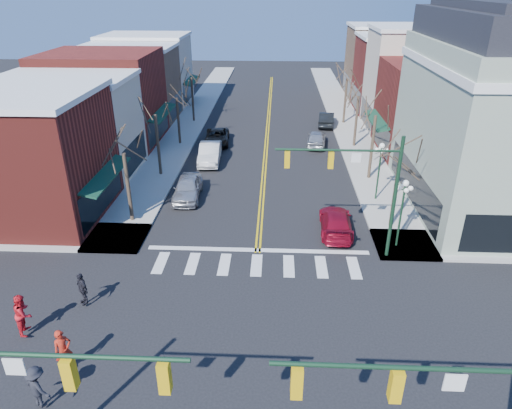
# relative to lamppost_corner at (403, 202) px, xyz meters

# --- Properties ---
(ground) EXTENTS (160.00, 160.00, 0.00)m
(ground) POSITION_rel_lamppost_corner_xyz_m (-8.20, -8.50, -2.96)
(ground) COLOR black
(ground) RESTS_ON ground
(sidewalk_left) EXTENTS (3.50, 70.00, 0.15)m
(sidewalk_left) POSITION_rel_lamppost_corner_xyz_m (-16.95, 11.50, -2.89)
(sidewalk_left) COLOR #9E9B93
(sidewalk_left) RESTS_ON ground
(sidewalk_right) EXTENTS (3.50, 70.00, 0.15)m
(sidewalk_right) POSITION_rel_lamppost_corner_xyz_m (0.55, 11.50, -2.89)
(sidewalk_right) COLOR #9E9B93
(sidewalk_right) RESTS_ON ground
(bldg_left_brick_a) EXTENTS (10.00, 8.50, 8.00)m
(bldg_left_brick_a) POSITION_rel_lamppost_corner_xyz_m (-23.70, 3.25, 1.04)
(bldg_left_brick_a) COLOR maroon
(bldg_left_brick_a) RESTS_ON ground
(bldg_left_stucco_a) EXTENTS (10.00, 7.00, 7.50)m
(bldg_left_stucco_a) POSITION_rel_lamppost_corner_xyz_m (-23.70, 11.00, 0.79)
(bldg_left_stucco_a) COLOR beige
(bldg_left_stucco_a) RESTS_ON ground
(bldg_left_brick_b) EXTENTS (10.00, 9.00, 8.50)m
(bldg_left_brick_b) POSITION_rel_lamppost_corner_xyz_m (-23.70, 19.00, 1.29)
(bldg_left_brick_b) COLOR maroon
(bldg_left_brick_b) RESTS_ON ground
(bldg_left_tan) EXTENTS (10.00, 7.50, 7.80)m
(bldg_left_tan) POSITION_rel_lamppost_corner_xyz_m (-23.70, 27.25, 0.94)
(bldg_left_tan) COLOR #856349
(bldg_left_tan) RESTS_ON ground
(bldg_left_stucco_b) EXTENTS (10.00, 8.00, 8.20)m
(bldg_left_stucco_b) POSITION_rel_lamppost_corner_xyz_m (-23.70, 35.00, 1.14)
(bldg_left_stucco_b) COLOR beige
(bldg_left_stucco_b) RESTS_ON ground
(bldg_right_brick_a) EXTENTS (10.00, 8.50, 8.00)m
(bldg_right_brick_a) POSITION_rel_lamppost_corner_xyz_m (7.30, 17.25, 1.04)
(bldg_right_brick_a) COLOR maroon
(bldg_right_brick_a) RESTS_ON ground
(bldg_right_stucco) EXTENTS (10.00, 7.00, 10.00)m
(bldg_right_stucco) POSITION_rel_lamppost_corner_xyz_m (7.30, 25.00, 2.04)
(bldg_right_stucco) COLOR beige
(bldg_right_stucco) RESTS_ON ground
(bldg_right_brick_b) EXTENTS (10.00, 8.00, 8.50)m
(bldg_right_brick_b) POSITION_rel_lamppost_corner_xyz_m (7.30, 32.50, 1.29)
(bldg_right_brick_b) COLOR maroon
(bldg_right_brick_b) RESTS_ON ground
(bldg_right_tan) EXTENTS (10.00, 8.00, 9.00)m
(bldg_right_tan) POSITION_rel_lamppost_corner_xyz_m (7.30, 40.50, 1.54)
(bldg_right_tan) COLOR #856349
(bldg_right_tan) RESTS_ON ground
(traffic_mast_near_left) EXTENTS (6.60, 0.28, 7.20)m
(traffic_mast_near_left) POSITION_rel_lamppost_corner_xyz_m (-13.75, -15.90, 1.75)
(traffic_mast_near_left) COLOR #14331E
(traffic_mast_near_left) RESTS_ON ground
(traffic_mast_far_right) EXTENTS (6.60, 0.28, 7.20)m
(traffic_mast_far_right) POSITION_rel_lamppost_corner_xyz_m (-2.65, -1.10, 1.75)
(traffic_mast_far_right) COLOR #14331E
(traffic_mast_far_right) RESTS_ON ground
(lamppost_corner) EXTENTS (0.36, 0.36, 4.33)m
(lamppost_corner) POSITION_rel_lamppost_corner_xyz_m (0.00, 0.00, 0.00)
(lamppost_corner) COLOR #14331E
(lamppost_corner) RESTS_ON ground
(lamppost_midblock) EXTENTS (0.36, 0.36, 4.33)m
(lamppost_midblock) POSITION_rel_lamppost_corner_xyz_m (0.00, 6.50, 0.00)
(lamppost_midblock) COLOR #14331E
(lamppost_midblock) RESTS_ON ground
(tree_left_a) EXTENTS (0.24, 0.24, 4.76)m
(tree_left_a) POSITION_rel_lamppost_corner_xyz_m (-16.60, 2.50, -0.58)
(tree_left_a) COLOR #382B21
(tree_left_a) RESTS_ON ground
(tree_left_b) EXTENTS (0.24, 0.24, 5.04)m
(tree_left_b) POSITION_rel_lamppost_corner_xyz_m (-16.60, 10.50, -0.44)
(tree_left_b) COLOR #382B21
(tree_left_b) RESTS_ON ground
(tree_left_c) EXTENTS (0.24, 0.24, 4.55)m
(tree_left_c) POSITION_rel_lamppost_corner_xyz_m (-16.60, 18.50, -0.69)
(tree_left_c) COLOR #382B21
(tree_left_c) RESTS_ON ground
(tree_left_d) EXTENTS (0.24, 0.24, 4.90)m
(tree_left_d) POSITION_rel_lamppost_corner_xyz_m (-16.60, 26.50, -0.51)
(tree_left_d) COLOR #382B21
(tree_left_d) RESTS_ON ground
(tree_right_a) EXTENTS (0.24, 0.24, 4.62)m
(tree_right_a) POSITION_rel_lamppost_corner_xyz_m (0.20, 2.50, -0.65)
(tree_right_a) COLOR #382B21
(tree_right_a) RESTS_ON ground
(tree_right_b) EXTENTS (0.24, 0.24, 5.18)m
(tree_right_b) POSITION_rel_lamppost_corner_xyz_m (0.20, 10.50, -0.37)
(tree_right_b) COLOR #382B21
(tree_right_b) RESTS_ON ground
(tree_right_c) EXTENTS (0.24, 0.24, 4.83)m
(tree_right_c) POSITION_rel_lamppost_corner_xyz_m (0.20, 18.50, -0.55)
(tree_right_c) COLOR #382B21
(tree_right_c) RESTS_ON ground
(tree_right_d) EXTENTS (0.24, 0.24, 4.97)m
(tree_right_d) POSITION_rel_lamppost_corner_xyz_m (0.20, 26.50, -0.48)
(tree_right_d) COLOR #382B21
(tree_right_d) RESTS_ON ground
(car_left_near) EXTENTS (2.06, 4.72, 1.58)m
(car_left_near) POSITION_rel_lamppost_corner_xyz_m (-13.60, 6.32, -2.17)
(car_left_near) COLOR #AFAFB4
(car_left_near) RESTS_ON ground
(car_left_mid) EXTENTS (1.99, 5.07, 1.64)m
(car_left_mid) POSITION_rel_lamppost_corner_xyz_m (-13.00, 13.71, -2.14)
(car_left_mid) COLOR silver
(car_left_mid) RESTS_ON ground
(car_left_far) EXTENTS (2.58, 5.01, 1.35)m
(car_left_far) POSITION_rel_lamppost_corner_xyz_m (-13.00, 18.80, -2.29)
(car_left_far) COLOR black
(car_left_far) RESTS_ON ground
(car_right_near) EXTENTS (2.13, 4.82, 1.38)m
(car_right_near) POSITION_rel_lamppost_corner_xyz_m (-3.40, 1.75, -2.27)
(car_right_near) COLOR maroon
(car_right_near) RESTS_ON ground
(car_right_mid) EXTENTS (2.25, 4.52, 1.48)m
(car_right_mid) POSITION_rel_lamppost_corner_xyz_m (-3.40, 18.64, -2.22)
(car_right_mid) COLOR #A9AAAE
(car_right_mid) RESTS_ON ground
(car_right_far) EXTENTS (2.11, 4.71, 1.50)m
(car_right_far) POSITION_rel_lamppost_corner_xyz_m (-1.80, 25.57, -2.21)
(car_right_far) COLOR black
(car_right_far) RESTS_ON ground
(pedestrian_red_a) EXTENTS (0.81, 0.80, 1.88)m
(pedestrian_red_a) POSITION_rel_lamppost_corner_xyz_m (-15.50, -10.32, -1.87)
(pedestrian_red_a) COLOR #AB2012
(pedestrian_red_a) RESTS_ON sidewalk_left
(pedestrian_red_b) EXTENTS (0.93, 1.09, 1.96)m
(pedestrian_red_b) POSITION_rel_lamppost_corner_xyz_m (-18.16, -8.28, -1.83)
(pedestrian_red_b) COLOR red
(pedestrian_red_b) RESTS_ON sidewalk_left
(pedestrian_dark_a) EXTENTS (1.01, 0.98, 1.69)m
(pedestrian_dark_a) POSITION_rel_lamppost_corner_xyz_m (-16.40, -6.17, -1.97)
(pedestrian_dark_a) COLOR black
(pedestrian_dark_a) RESTS_ON sidewalk_left
(pedestrian_dark_b) EXTENTS (1.32, 1.11, 1.78)m
(pedestrian_dark_b) POSITION_rel_lamppost_corner_xyz_m (-15.68, -12.11, -1.92)
(pedestrian_dark_b) COLOR black
(pedestrian_dark_b) RESTS_ON sidewalk_left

